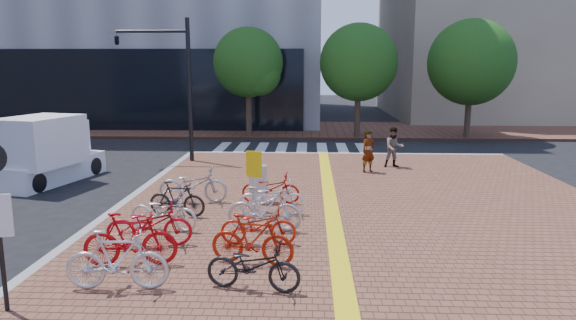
{
  "coord_description": "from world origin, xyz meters",
  "views": [
    {
      "loc": [
        1.38,
        -10.83,
        4.06
      ],
      "look_at": [
        0.75,
        4.03,
        1.3
      ],
      "focal_mm": 32.0,
      "sensor_mm": 36.0,
      "label": 1
    }
  ],
  "objects_px": {
    "bike_1": "(130,239)",
    "bike_7": "(252,240)",
    "bike_4": "(177,199)",
    "box_truck": "(46,151)",
    "pedestrian_a": "(368,151)",
    "pedestrian_b": "(394,147)",
    "bike_5": "(193,185)",
    "bike_0": "(117,260)",
    "bike_3": "(164,212)",
    "yellow_sign": "(254,169)",
    "bike_2": "(149,224)",
    "bike_6": "(253,266)",
    "bike_11": "(271,188)",
    "bike_10": "(272,198)",
    "utility_box": "(258,184)",
    "traffic_light_pole": "(156,63)",
    "bike_8": "(258,225)",
    "bike_9": "(264,209)"
  },
  "relations": [
    {
      "from": "bike_2",
      "to": "utility_box",
      "type": "relative_size",
      "value": 1.72
    },
    {
      "from": "bike_3",
      "to": "bike_9",
      "type": "xyz_separation_m",
      "value": [
        2.43,
        0.04,
        0.09
      ]
    },
    {
      "from": "bike_0",
      "to": "bike_3",
      "type": "relative_size",
      "value": 1.05
    },
    {
      "from": "bike_6",
      "to": "pedestrian_a",
      "type": "bearing_deg",
      "value": -7.35
    },
    {
      "from": "bike_11",
      "to": "bike_2",
      "type": "bearing_deg",
      "value": 151.34
    },
    {
      "from": "bike_2",
      "to": "pedestrian_b",
      "type": "xyz_separation_m",
      "value": [
        6.75,
        9.13,
        0.29
      ]
    },
    {
      "from": "bike_2",
      "to": "yellow_sign",
      "type": "relative_size",
      "value": 1.13
    },
    {
      "from": "bike_10",
      "to": "bike_3",
      "type": "bearing_deg",
      "value": 114.66
    },
    {
      "from": "bike_10",
      "to": "utility_box",
      "type": "distance_m",
      "value": 1.41
    },
    {
      "from": "bike_0",
      "to": "bike_10",
      "type": "distance_m",
      "value": 5.26
    },
    {
      "from": "yellow_sign",
      "to": "box_truck",
      "type": "distance_m",
      "value": 8.56
    },
    {
      "from": "bike_8",
      "to": "utility_box",
      "type": "height_order",
      "value": "utility_box"
    },
    {
      "from": "bike_0",
      "to": "yellow_sign",
      "type": "relative_size",
      "value": 1.11
    },
    {
      "from": "bike_9",
      "to": "bike_8",
      "type": "bearing_deg",
      "value": -177.59
    },
    {
      "from": "bike_2",
      "to": "bike_6",
      "type": "xyz_separation_m",
      "value": [
        2.51,
        -2.14,
        -0.04
      ]
    },
    {
      "from": "bike_2",
      "to": "pedestrian_a",
      "type": "xyz_separation_m",
      "value": [
        5.66,
        8.13,
        0.29
      ]
    },
    {
      "from": "bike_8",
      "to": "pedestrian_a",
      "type": "bearing_deg",
      "value": -23.13
    },
    {
      "from": "bike_10",
      "to": "bike_7",
      "type": "bearing_deg",
      "value": 174.04
    },
    {
      "from": "yellow_sign",
      "to": "bike_11",
      "type": "bearing_deg",
      "value": 61.15
    },
    {
      "from": "bike_4",
      "to": "bike_5",
      "type": "xyz_separation_m",
      "value": [
        0.12,
        1.39,
        0.06
      ]
    },
    {
      "from": "bike_8",
      "to": "bike_9",
      "type": "xyz_separation_m",
      "value": [
        0.05,
        0.96,
        0.1
      ]
    },
    {
      "from": "bike_0",
      "to": "pedestrian_b",
      "type": "bearing_deg",
      "value": -32.98
    },
    {
      "from": "bike_0",
      "to": "pedestrian_a",
      "type": "height_order",
      "value": "pedestrian_a"
    },
    {
      "from": "bike_4",
      "to": "traffic_light_pole",
      "type": "bearing_deg",
      "value": 28.83
    },
    {
      "from": "bike_9",
      "to": "bike_11",
      "type": "bearing_deg",
      "value": 6.47
    },
    {
      "from": "bike_5",
      "to": "bike_6",
      "type": "bearing_deg",
      "value": -158.23
    },
    {
      "from": "bike_1",
      "to": "bike_2",
      "type": "height_order",
      "value": "bike_1"
    },
    {
      "from": "bike_7",
      "to": "yellow_sign",
      "type": "relative_size",
      "value": 1.04
    },
    {
      "from": "bike_2",
      "to": "bike_4",
      "type": "relative_size",
      "value": 1.2
    },
    {
      "from": "bike_8",
      "to": "pedestrian_a",
      "type": "relative_size",
      "value": 1.08
    },
    {
      "from": "traffic_light_pole",
      "to": "box_truck",
      "type": "height_order",
      "value": "traffic_light_pole"
    },
    {
      "from": "bike_6",
      "to": "bike_1",
      "type": "bearing_deg",
      "value": 78.26
    },
    {
      "from": "bike_10",
      "to": "bike_0",
      "type": "bearing_deg",
      "value": 149.48
    },
    {
      "from": "bike_1",
      "to": "bike_7",
      "type": "distance_m",
      "value": 2.39
    },
    {
      "from": "pedestrian_a",
      "to": "pedestrian_b",
      "type": "xyz_separation_m",
      "value": [
        1.09,
        1.0,
        0.0
      ]
    },
    {
      "from": "bike_1",
      "to": "bike_7",
      "type": "xyz_separation_m",
      "value": [
        2.38,
        0.18,
        -0.04
      ]
    },
    {
      "from": "bike_0",
      "to": "pedestrian_b",
      "type": "xyz_separation_m",
      "value": [
        6.63,
        11.36,
        0.23
      ]
    },
    {
      "from": "bike_3",
      "to": "yellow_sign",
      "type": "xyz_separation_m",
      "value": [
        1.98,
        1.81,
        0.68
      ]
    },
    {
      "from": "bike_1",
      "to": "bike_6",
      "type": "relative_size",
      "value": 1.07
    },
    {
      "from": "pedestrian_b",
      "to": "bike_10",
      "type": "bearing_deg",
      "value": -128.64
    },
    {
      "from": "bike_5",
      "to": "bike_7",
      "type": "bearing_deg",
      "value": -154.77
    },
    {
      "from": "bike_11",
      "to": "pedestrian_b",
      "type": "xyz_separation_m",
      "value": [
        4.37,
        5.48,
        0.34
      ]
    },
    {
      "from": "bike_1",
      "to": "pedestrian_b",
      "type": "xyz_separation_m",
      "value": [
        6.77,
        10.28,
        0.23
      ]
    },
    {
      "from": "bike_10",
      "to": "pedestrian_b",
      "type": "height_order",
      "value": "pedestrian_b"
    },
    {
      "from": "bike_9",
      "to": "bike_11",
      "type": "xyz_separation_m",
      "value": [
        -0.04,
        2.5,
        -0.1
      ]
    },
    {
      "from": "bike_0",
      "to": "yellow_sign",
      "type": "distance_m",
      "value": 5.51
    },
    {
      "from": "bike_4",
      "to": "box_truck",
      "type": "relative_size",
      "value": 0.35
    },
    {
      "from": "pedestrian_b",
      "to": "bike_1",
      "type": "bearing_deg",
      "value": -129.52
    },
    {
      "from": "bike_4",
      "to": "bike_7",
      "type": "xyz_separation_m",
      "value": [
        2.34,
        -3.21,
        0.05
      ]
    },
    {
      "from": "bike_9",
      "to": "bike_11",
      "type": "relative_size",
      "value": 1.08
    }
  ]
}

